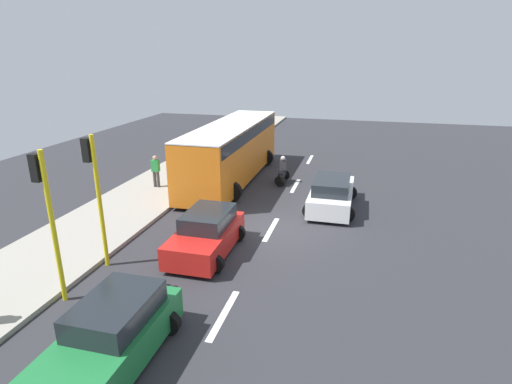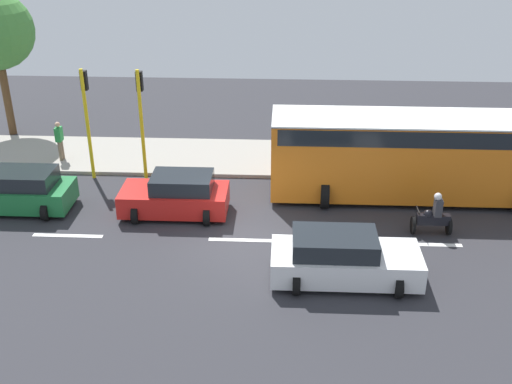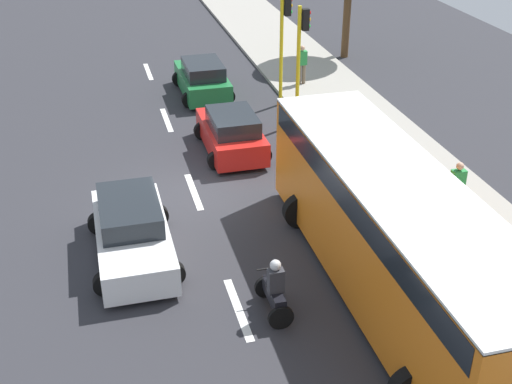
# 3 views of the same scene
# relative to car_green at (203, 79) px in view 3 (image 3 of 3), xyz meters

# --- Properties ---
(ground_plane) EXTENTS (40.00, 60.00, 0.10)m
(ground_plane) POSITION_rel_car_green_xyz_m (-1.89, -8.34, -0.76)
(ground_plane) COLOR #2D2D33
(sidewalk) EXTENTS (4.00, 60.00, 0.15)m
(sidewalk) POSITION_rel_car_green_xyz_m (5.11, -8.34, -0.63)
(sidewalk) COLOR #9E998E
(sidewalk) RESTS_ON ground
(lane_stripe_north) EXTENTS (0.20, 2.40, 0.01)m
(lane_stripe_north) POSITION_rel_car_green_xyz_m (-1.89, -14.34, -0.70)
(lane_stripe_north) COLOR white
(lane_stripe_north) RESTS_ON ground
(lane_stripe_mid) EXTENTS (0.20, 2.40, 0.01)m
(lane_stripe_mid) POSITION_rel_car_green_xyz_m (-1.89, -8.34, -0.70)
(lane_stripe_mid) COLOR white
(lane_stripe_mid) RESTS_ON ground
(lane_stripe_south) EXTENTS (0.20, 2.40, 0.01)m
(lane_stripe_south) POSITION_rel_car_green_xyz_m (-1.89, -2.34, -0.70)
(lane_stripe_south) COLOR white
(lane_stripe_south) RESTS_ON ground
(lane_stripe_far_south) EXTENTS (0.20, 2.40, 0.01)m
(lane_stripe_far_south) POSITION_rel_car_green_xyz_m (-1.89, 3.66, -0.70)
(lane_stripe_far_south) COLOR white
(lane_stripe_far_south) RESTS_ON ground
(car_green) EXTENTS (2.20, 3.95, 1.52)m
(car_green) POSITION_rel_car_green_xyz_m (0.00, 0.00, 0.00)
(car_green) COLOR #1E7238
(car_green) RESTS_ON ground
(car_red) EXTENTS (2.20, 3.82, 1.52)m
(car_red) POSITION_rel_car_green_xyz_m (-0.08, -5.78, -0.00)
(car_red) COLOR red
(car_red) RESTS_ON ground
(car_white) EXTENTS (2.26, 4.42, 1.52)m
(car_white) POSITION_rel_car_green_xyz_m (-4.04, -11.41, 0.00)
(car_white) COLOR white
(car_white) RESTS_ON ground
(city_bus) EXTENTS (3.20, 11.00, 3.16)m
(city_bus) POSITION_rel_car_green_xyz_m (1.79, -14.64, 1.14)
(city_bus) COLOR orange
(city_bus) RESTS_ON ground
(motorcycle) EXTENTS (0.60, 1.30, 1.53)m
(motorcycle) POSITION_rel_car_green_xyz_m (-1.11, -14.67, -0.07)
(motorcycle) COLOR black
(motorcycle) RESTS_ON ground
(pedestrian_near_signal) EXTENTS (0.40, 0.24, 1.69)m
(pedestrian_near_signal) POSITION_rel_car_green_xyz_m (5.08, -11.90, 0.35)
(pedestrian_near_signal) COLOR #3F3F3F
(pedestrian_near_signal) RESTS_ON sidewalk
(pedestrian_by_tree) EXTENTS (0.40, 0.24, 1.69)m
(pedestrian_by_tree) POSITION_rel_car_green_xyz_m (4.35, -0.07, 0.35)
(pedestrian_by_tree) COLOR #72604C
(pedestrian_by_tree) RESTS_ON sidewalk
(traffic_light_corner) EXTENTS (0.49, 0.24, 4.50)m
(traffic_light_corner) POSITION_rel_car_green_xyz_m (2.95, -4.02, 2.22)
(traffic_light_corner) COLOR yellow
(traffic_light_corner) RESTS_ON ground
(traffic_light_midblock) EXTENTS (0.49, 0.24, 4.50)m
(traffic_light_midblock) POSITION_rel_car_green_xyz_m (2.95, -1.87, 2.22)
(traffic_light_midblock) COLOR yellow
(traffic_light_midblock) RESTS_ON ground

